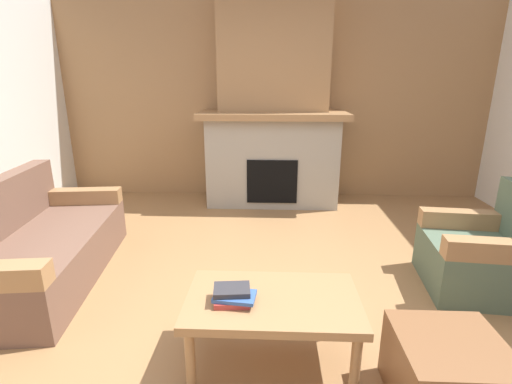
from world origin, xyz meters
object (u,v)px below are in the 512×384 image
at_px(armchair, 484,255).
at_px(coffee_table, 273,306).
at_px(ottoman, 447,375).
at_px(fireplace, 273,116).
at_px(couch, 38,248).

bearing_deg(armchair, coffee_table, -152.04).
xyz_separation_m(coffee_table, ottoman, (0.88, -0.30, -0.18)).
bearing_deg(fireplace, couch, -131.33).
bearing_deg(coffee_table, armchair, 27.96).
relative_size(fireplace, couch, 1.43).
distance_m(fireplace, ottoman, 3.65).
distance_m(fireplace, couch, 3.08).
bearing_deg(ottoman, coffee_table, 161.19).
height_order(couch, ottoman, couch).
relative_size(couch, ottoman, 3.63).
relative_size(couch, coffee_table, 1.89).
bearing_deg(coffee_table, fireplace, 90.24).
height_order(fireplace, couch, fireplace).
bearing_deg(couch, ottoman, -22.55).
xyz_separation_m(couch, armchair, (3.65, 0.01, 0.01)).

